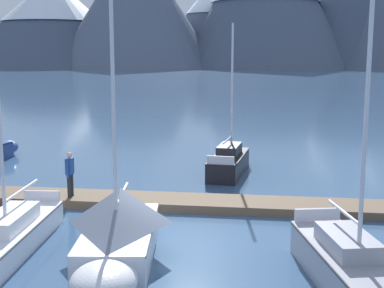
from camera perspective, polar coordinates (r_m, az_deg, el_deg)
ground_plane at (r=15.79m, az=-1.89°, el=-10.83°), size 700.00×700.00×0.00m
mountain_west_summit at (r=241.10m, az=-14.80°, el=12.80°), size 84.08×84.08×38.45m
mountain_shoulder_ridge at (r=238.72m, az=2.13°, el=12.83°), size 59.00×59.00×36.96m
dock at (r=19.53m, az=-0.50°, el=-6.35°), size 26.26×3.26×0.30m
sailboat_mid_dock_port at (r=15.78m, az=-19.39°, el=-9.59°), size 1.50×6.28×6.58m
sailboat_mid_dock_starboard at (r=14.48m, az=-7.98°, el=-9.21°), size 2.34×5.89×6.99m
sailboat_far_berth at (r=25.28m, az=4.21°, el=-1.71°), size 2.09×5.93×6.97m
sailboat_outer_slip at (r=13.18m, az=16.93°, el=-12.83°), size 2.27×5.65×8.03m
person_on_dock at (r=20.04m, az=-13.05°, el=-2.90°), size 0.23×0.59×1.69m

